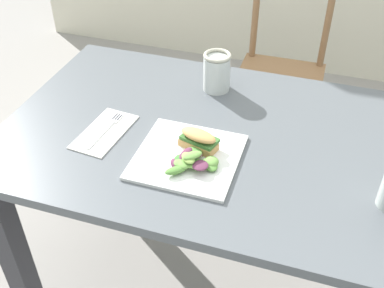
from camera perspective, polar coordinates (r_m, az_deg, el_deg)
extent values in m
plane|color=gray|center=(1.93, 3.48, -16.57)|extent=(7.27, 7.27, 0.00)
cube|color=#51565B|center=(1.40, 2.00, 0.90)|extent=(1.23, 0.82, 0.03)
cube|color=#2D2D33|center=(1.66, -20.78, -12.63)|extent=(0.07, 0.07, 0.71)
cube|color=#2D2D33|center=(2.05, -10.28, 1.05)|extent=(0.07, 0.07, 0.71)
cube|color=#2D2D33|center=(1.88, 20.99, -5.25)|extent=(0.07, 0.07, 0.71)
cylinder|color=#8E6642|center=(2.28, 5.04, 1.55)|extent=(0.03, 0.03, 0.43)
cylinder|color=#8E6642|center=(2.25, 13.47, -0.05)|extent=(0.03, 0.03, 0.43)
cylinder|color=#8E6642|center=(2.55, 6.83, 5.92)|extent=(0.03, 0.03, 0.43)
cylinder|color=#8E6642|center=(2.53, 14.39, 4.53)|extent=(0.03, 0.03, 0.43)
cube|color=#8E6642|center=(2.27, 10.57, 7.75)|extent=(0.40, 0.40, 0.02)
cylinder|color=#8E6642|center=(2.36, 7.72, 15.20)|extent=(0.03, 0.03, 0.42)
cylinder|color=#8E6642|center=(2.33, 16.16, 13.76)|extent=(0.03, 0.03, 0.42)
cube|color=white|center=(1.30, -0.55, -1.57)|extent=(0.28, 0.28, 0.01)
cube|color=tan|center=(1.31, 0.78, -0.06)|extent=(0.12, 0.08, 0.02)
cube|color=#3D7033|center=(1.31, 0.93, 0.62)|extent=(0.11, 0.08, 0.01)
ellipsoid|color=tan|center=(1.29, 0.79, 1.09)|extent=(0.12, 0.08, 0.02)
ellipsoid|color=#602D47|center=(1.25, -1.88, -2.48)|extent=(0.05, 0.05, 0.02)
ellipsoid|color=#3D7033|center=(1.26, -1.29, -1.89)|extent=(0.06, 0.06, 0.02)
ellipsoid|color=#6B9E47|center=(1.24, 0.05, -1.40)|extent=(0.06, 0.06, 0.01)
ellipsoid|color=#602D47|center=(1.28, 0.12, -1.06)|extent=(0.06, 0.04, 0.01)
ellipsoid|color=#602D47|center=(1.23, 0.99, -2.61)|extent=(0.05, 0.05, 0.01)
ellipsoid|color=#518438|center=(1.25, 2.19, -2.52)|extent=(0.07, 0.07, 0.01)
ellipsoid|color=#6B9E47|center=(1.24, 0.38, -2.40)|extent=(0.06, 0.06, 0.01)
ellipsoid|color=#602D47|center=(1.27, -0.77, -1.23)|extent=(0.04, 0.07, 0.01)
ellipsoid|color=#3D7033|center=(1.25, -0.39, -1.94)|extent=(0.06, 0.05, 0.01)
ellipsoid|color=#6B9E47|center=(1.25, -1.24, -2.21)|extent=(0.06, 0.06, 0.01)
ellipsoid|color=#6B9E47|center=(1.24, -0.83, -2.31)|extent=(0.05, 0.06, 0.02)
ellipsoid|color=#6B9E47|center=(1.26, 2.41, -2.16)|extent=(0.05, 0.05, 0.02)
ellipsoid|color=#518438|center=(1.28, 0.33, -0.98)|extent=(0.06, 0.05, 0.02)
ellipsoid|color=#84A84C|center=(1.24, -0.46, -1.73)|extent=(0.06, 0.06, 0.01)
ellipsoid|color=#518438|center=(1.23, -2.00, -3.23)|extent=(0.06, 0.06, 0.02)
cube|color=silver|center=(1.42, -10.61, 1.47)|extent=(0.14, 0.23, 0.00)
cube|color=silver|center=(1.40, -11.10, 1.07)|extent=(0.02, 0.14, 0.00)
cube|color=silver|center=(1.46, -9.21, 3.11)|extent=(0.03, 0.05, 0.00)
cube|color=#38383D|center=(1.46, -8.81, 3.25)|extent=(0.01, 0.03, 0.00)
cube|color=#38383D|center=(1.46, -9.08, 3.32)|extent=(0.01, 0.03, 0.00)
cube|color=#38383D|center=(1.47, -9.35, 3.38)|extent=(0.01, 0.03, 0.00)
cylinder|color=#995623|center=(1.57, 3.02, 8.22)|extent=(0.08, 0.08, 0.10)
cylinder|color=silver|center=(1.57, 3.03, 8.59)|extent=(0.09, 0.09, 0.12)
torus|color=#B7B29E|center=(1.54, 3.12, 10.71)|extent=(0.09, 0.09, 0.01)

